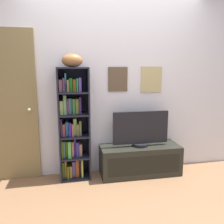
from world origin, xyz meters
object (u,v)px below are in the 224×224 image
at_px(bookshelf, 72,127).
at_px(door, 2,107).
at_px(football, 72,60).
at_px(television, 141,129).
at_px(tv_stand, 140,160).

height_order(bookshelf, door, door).
distance_m(football, television, 1.30).
distance_m(bookshelf, door, 0.94).
bearing_deg(door, tv_stand, -5.83).
distance_m(television, door, 1.86).
bearing_deg(football, tv_stand, -3.93).
bearing_deg(television, football, 176.13).
bearing_deg(football, door, 172.28).
xyz_separation_m(bookshelf, door, (-0.89, 0.09, 0.29)).
xyz_separation_m(tv_stand, door, (-1.82, 0.19, 0.79)).
distance_m(bookshelf, football, 0.88).
distance_m(football, tv_stand, 1.66).
bearing_deg(door, television, -5.80).
relative_size(bookshelf, television, 1.92).
bearing_deg(door, bookshelf, -5.85).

